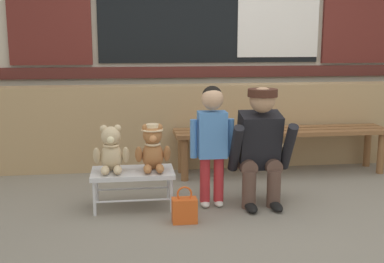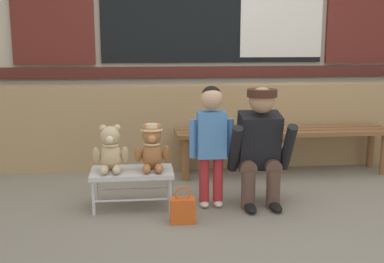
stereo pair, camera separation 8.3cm
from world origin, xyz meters
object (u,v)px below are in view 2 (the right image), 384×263
Objects in this scene: small_display_bench at (132,174)px; adult_crouching at (260,146)px; teddy_bear_with_hat at (152,148)px; teddy_bear_plain at (111,150)px; wooden_bench_long at (283,136)px; child_standing at (211,133)px; handbag_on_ground at (183,210)px.

adult_crouching reaches higher than small_display_bench.
teddy_bear_plain is at bearing -179.87° from teddy_bear_with_hat.
wooden_bench_long is 1.53m from teddy_bear_with_hat.
child_standing is (0.46, -0.05, 0.12)m from teddy_bear_with_hat.
wooden_bench_long reaches higher than small_display_bench.
small_display_bench is (-1.46, -0.81, -0.11)m from wooden_bench_long.
small_display_bench reaches higher than handbag_on_ground.
teddy_bear_with_hat is (-1.30, -0.81, 0.10)m from wooden_bench_long.
teddy_bear_plain is 0.79m from child_standing.
child_standing reaches higher than wooden_bench_long.
adult_crouching is at bearing -0.48° from child_standing.
adult_crouching is at bearing 26.51° from handbag_on_ground.
teddy_bear_plain is 1.34× the size of handbag_on_ground.
teddy_bear_plain reaches higher than wooden_bench_long.
teddy_bear_with_hat is (0.16, 0.00, 0.21)m from small_display_bench.
handbag_on_ground is (-1.09, -1.18, -0.28)m from wooden_bench_long.
child_standing is 3.52× the size of handbag_on_ground.
child_standing is (-0.84, -0.86, 0.22)m from wooden_bench_long.
teddy_bear_with_hat is at bearing 174.02° from child_standing.
teddy_bear_plain is 0.38× the size of child_standing.
wooden_bench_long reaches higher than handbag_on_ground.
small_display_bench is 0.67× the size of adult_crouching.
teddy_bear_plain is at bearing 177.52° from adult_crouching.
teddy_bear_with_hat is 0.48m from child_standing.
child_standing is at bearing -4.25° from small_display_bench.
child_standing is at bearing 179.52° from adult_crouching.
teddy_bear_with_hat is at bearing 0.13° from teddy_bear_plain.
teddy_bear_plain is at bearing 179.49° from small_display_bench.
wooden_bench_long is 2.19× the size of child_standing.
wooden_bench_long is 5.78× the size of teddy_bear_plain.
handbag_on_ground is (0.36, -0.37, -0.17)m from small_display_bench.
wooden_bench_long is at bearing 29.16° from small_display_bench.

